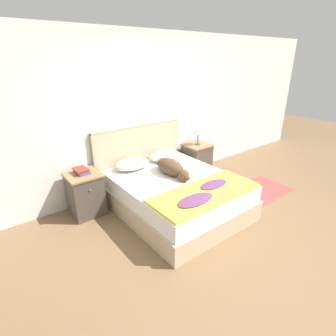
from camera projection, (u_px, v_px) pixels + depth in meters
The scene contains 13 objects.
ground_plane at pixel (238, 242), 3.30m from camera, with size 16.00×16.00×0.00m, color brown.
wall_back at pixel (143, 114), 4.35m from camera, with size 9.00×0.06×2.55m.
bed at pixel (176, 194), 3.92m from camera, with size 1.59×1.91×0.52m.
headboard at pixel (140, 155), 4.50m from camera, with size 1.67×0.06×1.14m.
nightstand_left at pixel (85, 194), 3.79m from camera, with size 0.46×0.46×0.64m.
nightstand_right at pixel (197, 160), 5.04m from camera, with size 0.46×0.46×0.64m.
pillow_left at pixel (132, 164), 4.12m from camera, with size 0.56×0.40×0.16m.
pillow_right at pixel (164, 155), 4.47m from camera, with size 0.56×0.40×0.16m.
quilt at pixel (205, 193), 3.36m from camera, with size 1.49×0.63×0.06m.
dog at pixel (172, 168), 3.90m from camera, with size 0.27×0.79×0.24m.
book_stack at pixel (81, 171), 3.68m from camera, with size 0.20×0.24×0.08m.
table_lamp at pixel (198, 131), 4.80m from camera, with size 0.19×0.19×0.35m.
rug at pixel (259, 191), 4.56m from camera, with size 1.09×0.71×0.00m.
Camera 1 is at (-2.33, -1.58, 2.15)m, focal length 28.00 mm.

